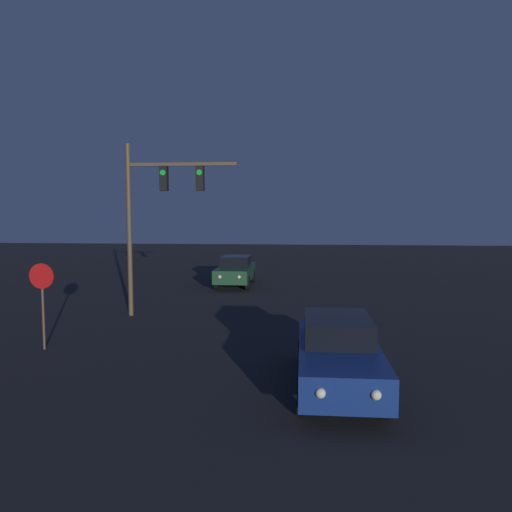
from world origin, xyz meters
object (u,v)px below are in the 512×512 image
at_px(car_far, 236,270).
at_px(traffic_signal_mast, 155,203).
at_px(stop_sign, 42,289).
at_px(car_near, 338,352).

bearing_deg(car_far, traffic_signal_mast, 76.22).
distance_m(car_far, stop_sign, 13.41).
xyz_separation_m(car_far, traffic_signal_mast, (-1.91, -8.05, 3.40)).
bearing_deg(car_far, car_near, 105.32).
height_order(car_far, traffic_signal_mast, traffic_signal_mast).
xyz_separation_m(car_near, traffic_signal_mast, (-6.20, 7.19, 3.40)).
bearing_deg(traffic_signal_mast, stop_sign, -111.07).
bearing_deg(stop_sign, traffic_signal_mast, 68.93).
height_order(traffic_signal_mast, stop_sign, traffic_signal_mast).
distance_m(car_near, car_far, 15.83).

